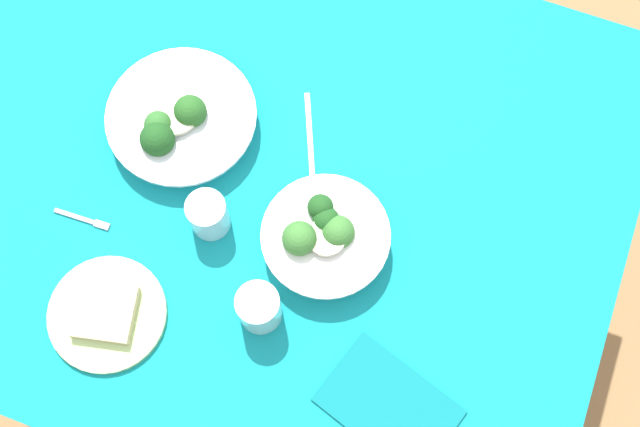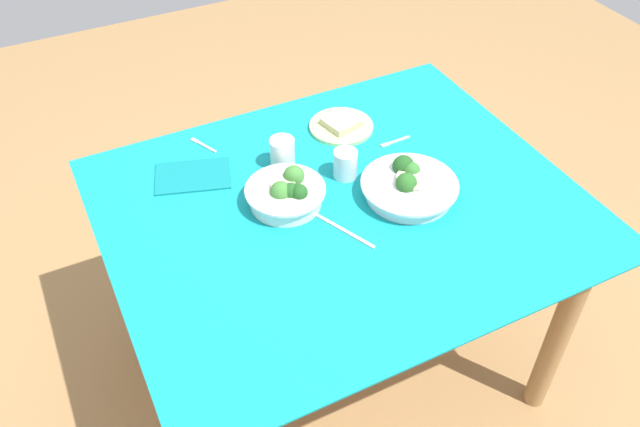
{
  "view_description": "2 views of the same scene",
  "coord_description": "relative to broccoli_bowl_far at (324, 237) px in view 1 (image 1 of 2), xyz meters",
  "views": [
    {
      "loc": [
        -0.28,
        0.47,
        2.21
      ],
      "look_at": [
        -0.12,
        0.03,
        0.8
      ],
      "focal_mm": 46.8,
      "sensor_mm": 36.0,
      "label": 1
    },
    {
      "loc": [
        -0.68,
        -1.21,
        2.02
      ],
      "look_at": [
        -0.09,
        -0.03,
        0.8
      ],
      "focal_mm": 36.89,
      "sensor_mm": 36.0,
      "label": 2
    }
  ],
  "objects": [
    {
      "name": "ground_plane",
      "position": [
        0.14,
        -0.08,
        -0.81
      ],
      "size": [
        6.0,
        6.0,
        0.0
      ],
      "primitive_type": "plane",
      "color": "#9E7547"
    },
    {
      "name": "dining_table",
      "position": [
        0.14,
        -0.08,
        -0.15
      ],
      "size": [
        1.32,
        1.09,
        0.78
      ],
      "color": "teal",
      "rests_on": "ground_plane"
    },
    {
      "name": "broccoli_bowl_far",
      "position": [
        0.0,
        0.0,
        0.0
      ],
      "size": [
        0.23,
        0.23,
        0.1
      ],
      "color": "white",
      "rests_on": "dining_table"
    },
    {
      "name": "broccoli_bowl_near",
      "position": [
        0.33,
        -0.12,
        -0.01
      ],
      "size": [
        0.28,
        0.28,
        0.09
      ],
      "color": "white",
      "rests_on": "dining_table"
    },
    {
      "name": "bread_side_plate",
      "position": [
        0.31,
        0.25,
        -0.03
      ],
      "size": [
        0.21,
        0.21,
        0.03
      ],
      "color": "#B7D684",
      "rests_on": "dining_table"
    },
    {
      "name": "water_glass_center",
      "position": [
        0.06,
        0.16,
        0.01
      ],
      "size": [
        0.08,
        0.08,
        0.1
      ],
      "primitive_type": "cylinder",
      "color": "silver",
      "rests_on": "dining_table"
    },
    {
      "name": "water_glass_side",
      "position": [
        0.21,
        0.04,
        0.01
      ],
      "size": [
        0.07,
        0.07,
        0.09
      ],
      "primitive_type": "cylinder",
      "color": "silver",
      "rests_on": "dining_table"
    },
    {
      "name": "fork_by_far_bowl",
      "position": [
        0.42,
        0.11,
        -0.03
      ],
      "size": [
        0.11,
        0.01,
        0.0
      ],
      "rotation": [
        0.0,
        0.0,
        3.18
      ],
      "color": "#B7B7BC",
      "rests_on": "dining_table"
    },
    {
      "name": "table_knife_left",
      "position": [
        0.09,
        -0.17,
        -0.03
      ],
      "size": [
        0.1,
        0.2,
        0.0
      ],
      "primitive_type": "cube",
      "rotation": [
        0.0,
        0.0,
        1.99
      ],
      "color": "#B7B7BC",
      "rests_on": "dining_table"
    },
    {
      "name": "napkin_folded_upper",
      "position": [
        -0.2,
        0.23,
        -0.03
      ],
      "size": [
        0.25,
        0.21,
        0.01
      ],
      "primitive_type": "cube",
      "rotation": [
        0.0,
        0.0,
        -0.31
      ],
      "color": "#0F777D",
      "rests_on": "dining_table"
    }
  ]
}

